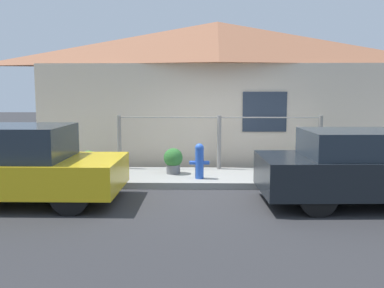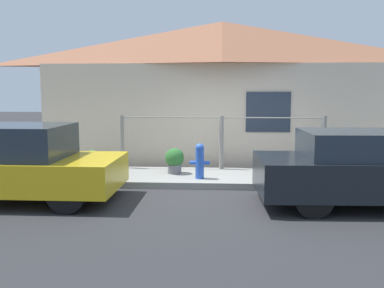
# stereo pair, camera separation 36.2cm
# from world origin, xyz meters

# --- Properties ---
(ground_plane) EXTENTS (60.00, 60.00, 0.00)m
(ground_plane) POSITION_xyz_m (0.00, 0.00, 0.00)
(ground_plane) COLOR #2D2D30
(sidewalk) EXTENTS (24.00, 1.78, 0.14)m
(sidewalk) POSITION_xyz_m (0.00, 0.89, 0.07)
(sidewalk) COLOR gray
(sidewalk) RESTS_ON ground_plane
(house) EXTENTS (9.67, 2.23, 3.85)m
(house) POSITION_xyz_m (0.00, 3.23, 3.06)
(house) COLOR beige
(house) RESTS_ON ground_plane
(fence) EXTENTS (4.90, 0.10, 1.28)m
(fence) POSITION_xyz_m (0.00, 1.63, 0.84)
(fence) COLOR gray
(fence) RESTS_ON sidewalk
(car_left) EXTENTS (3.61, 1.76, 1.39)m
(car_left) POSITION_xyz_m (-3.71, -1.06, 0.69)
(car_left) COLOR gold
(car_left) RESTS_ON ground_plane
(car_right) EXTENTS (4.27, 1.78, 1.32)m
(car_right) POSITION_xyz_m (2.69, -1.06, 0.67)
(car_right) COLOR black
(car_right) RESTS_ON ground_plane
(fire_hydrant) EXTENTS (0.43, 0.19, 0.75)m
(fire_hydrant) POSITION_xyz_m (-0.46, 0.47, 0.53)
(fire_hydrant) COLOR blue
(fire_hydrant) RESTS_ON sidewalk
(potted_plant_near_hydrant) EXTENTS (0.43, 0.43, 0.58)m
(potted_plant_near_hydrant) POSITION_xyz_m (-1.06, 0.99, 0.45)
(potted_plant_near_hydrant) COLOR slate
(potted_plant_near_hydrant) RESTS_ON sidewalk
(potted_plant_by_fence) EXTENTS (0.36, 0.36, 0.47)m
(potted_plant_by_fence) POSITION_xyz_m (-3.08, 1.36, 0.38)
(potted_plant_by_fence) COLOR slate
(potted_plant_by_fence) RESTS_ON sidewalk
(potted_plant_corner) EXTENTS (0.46, 0.46, 0.59)m
(potted_plant_corner) POSITION_xyz_m (2.69, 1.00, 0.46)
(potted_plant_corner) COLOR #9E5638
(potted_plant_corner) RESTS_ON sidewalk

